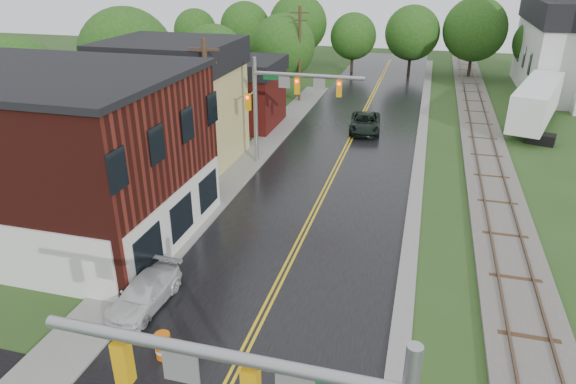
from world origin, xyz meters
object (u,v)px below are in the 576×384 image
at_px(suv_dark, 365,123).
at_px(construction_barrel, 163,346).
at_px(utility_pole_c, 300,53).
at_px(tree_left_e, 284,48).
at_px(brick_building, 46,154).
at_px(semi_trailer, 537,102).
at_px(traffic_signal_far, 286,93).
at_px(tree_left_b, 128,59).
at_px(tree_left_a, 18,94).
at_px(pickup_white, 145,294).
at_px(utility_pole_b, 208,114).
at_px(tree_left_c, 215,59).

bearing_deg(suv_dark, construction_barrel, -102.40).
xyz_separation_m(utility_pole_c, tree_left_e, (-2.05, 1.90, 0.09)).
distance_m(brick_building, semi_trailer, 37.11).
distance_m(traffic_signal_far, tree_left_b, 15.21).
distance_m(tree_left_a, tree_left_e, 26.40).
distance_m(tree_left_b, pickup_white, 25.84).
bearing_deg(utility_pole_b, tree_left_b, 138.14).
bearing_deg(tree_left_a, pickup_white, -37.88).
xyz_separation_m(tree_left_b, pickup_white, (13.05, -21.71, -5.13)).
bearing_deg(traffic_signal_far, semi_trailer, 37.62).
relative_size(traffic_signal_far, utility_pole_c, 0.82).
xyz_separation_m(tree_left_a, tree_left_b, (2.00, 10.00, 0.60)).
bearing_deg(construction_barrel, tree_left_a, 140.43).
bearing_deg(utility_pole_c, tree_left_a, -120.55).
relative_size(utility_pole_b, semi_trailer, 0.75).
bearing_deg(tree_left_b, pickup_white, -58.99).
bearing_deg(traffic_signal_far, tree_left_a, -162.70).
bearing_deg(traffic_signal_far, suv_dark, 64.35).
xyz_separation_m(traffic_signal_far, utility_pole_b, (-3.33, -5.00, -0.25)).
height_order(tree_left_e, suv_dark, tree_left_e).
bearing_deg(brick_building, tree_left_e, 83.29).
distance_m(semi_trailer, construction_barrel, 37.09).
bearing_deg(utility_pole_b, tree_left_a, -179.55).
bearing_deg(tree_left_c, brick_building, -86.86).
relative_size(utility_pole_c, pickup_white, 2.21).
bearing_deg(traffic_signal_far, utility_pole_c, 101.09).
height_order(utility_pole_c, tree_left_b, tree_left_b).
xyz_separation_m(tree_left_c, pickup_white, (9.05, -29.71, -3.92)).
xyz_separation_m(tree_left_a, tree_left_e, (11.00, 24.00, -0.30)).
distance_m(traffic_signal_far, pickup_white, 17.42).
height_order(tree_left_c, semi_trailer, tree_left_c).
bearing_deg(pickup_white, utility_pole_b, 102.00).
bearing_deg(tree_left_c, traffic_signal_far, -51.18).
relative_size(brick_building, suv_dark, 2.76).
height_order(traffic_signal_far, utility_pole_b, utility_pole_b).
xyz_separation_m(traffic_signal_far, tree_left_a, (-16.38, -5.10, 0.14)).
bearing_deg(tree_left_e, traffic_signal_far, -74.11).
distance_m(utility_pole_c, tree_left_c, 8.16).
bearing_deg(brick_building, traffic_signal_far, 53.08).
relative_size(tree_left_b, construction_barrel, 9.67).
bearing_deg(pickup_white, construction_barrel, -47.07).
relative_size(utility_pole_b, tree_left_c, 1.18).
xyz_separation_m(suv_dark, construction_barrel, (-3.47, -28.18, -0.22)).
height_order(brick_building, pickup_white, brick_building).
relative_size(tree_left_b, suv_dark, 1.87).
bearing_deg(tree_left_b, semi_trailer, 15.26).
bearing_deg(traffic_signal_far, tree_left_b, 161.19).
height_order(tree_left_b, construction_barrel, tree_left_b).
bearing_deg(utility_pole_c, tree_left_e, 137.16).
relative_size(utility_pole_c, tree_left_c, 1.18).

